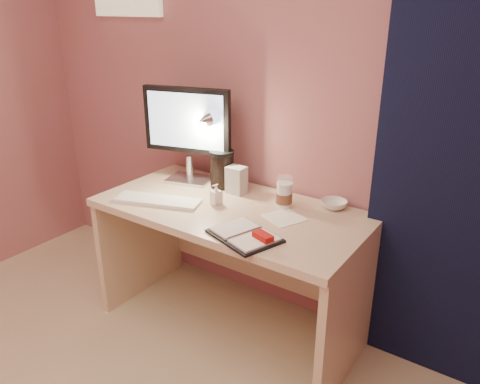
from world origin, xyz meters
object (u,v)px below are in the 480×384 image
Objects in this scene: clear_cup at (284,190)px; dark_jar at (222,171)px; keyboard at (158,200)px; desk_lamp at (218,141)px; desk at (239,240)px; product_box at (236,180)px; planner at (246,235)px; coffee_cup at (284,196)px; bowl at (334,204)px; monitor at (188,126)px; lotion_bottle at (216,194)px.

dark_jar reaches higher than clear_cup.
keyboard is 0.46m from desk_lamp.
dark_jar is at bearing 147.05° from desk.
planner is at bearing -49.59° from product_box.
desk_lamp reaches higher than product_box.
keyboard is at bearing -151.38° from coffee_cup.
coffee_cup reaches higher than bowl.
dark_jar reaches higher than bowl.
dark_jar is 0.13m from product_box.
bowl is at bearing -7.05° from monitor.
coffee_cup is 0.49m from desk_lamp.
desk_lamp is (-0.01, -0.02, 0.17)m from dark_jar.
desk is 0.55m from desk_lamp.
keyboard is 1.26× the size of planner.
monitor is at bearing 151.25° from lotion_bottle.
lotion_bottle is at bearing -143.19° from clear_cup.
lotion_bottle is at bearing -43.12° from monitor.
keyboard is 0.66m from clear_cup.
monitor is at bearing 82.39° from keyboard.
coffee_cup is 0.31× the size of desk_lamp.
dark_jar is at bearing 179.05° from clear_cup.
planner is 3.32× the size of lotion_bottle.
coffee_cup reaches higher than planner.
keyboard is 0.66m from coffee_cup.
product_box reaches higher than coffee_cup.
dark_jar is at bearing 68.09° from desk_lamp.
planner reaches higher than desk.
desk_lamp reaches higher than bowl.
keyboard is 4.19× the size of lotion_bottle.
desk_lamp reaches higher than keyboard.
product_box is (0.27, 0.34, 0.07)m from keyboard.
desk is 10.48× the size of coffee_cup.
clear_cup is 0.35m from lotion_bottle.
lotion_bottle reaches higher than keyboard.
keyboard is at bearing -146.32° from clear_cup.
desk is 0.30m from lotion_bottle.
bowl is (0.86, 0.11, -0.31)m from monitor.
desk is 10.57× the size of bowl.
coffee_cup is (0.64, -0.02, -0.26)m from monitor.
coffee_cup reaches higher than desk.
desk_lamp is at bearing -178.73° from clear_cup.
bowl is 0.60m from lotion_bottle.
dark_jar is at bearing 50.11° from keyboard.
desk is 3.26× the size of desk_lamp.
planner is 0.55m from bowl.
keyboard is at bearing -168.12° from planner.
lotion_bottle is at bearing -60.50° from dark_jar.
bowl reaches higher than keyboard.
lotion_bottle is 0.25m from dark_jar.
planner is at bearing -33.38° from desk_lamp.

